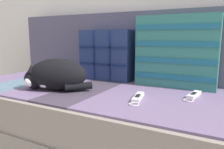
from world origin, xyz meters
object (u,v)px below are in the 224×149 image
at_px(couch, 95,117).
at_px(game_remote_near, 194,95).
at_px(throw_pillow_quilted, 106,55).
at_px(game_remote_far, 138,98).
at_px(throw_pillow_striped, 176,52).
at_px(sleeping_cat, 54,75).

distance_m(couch, game_remote_near, 0.62).
distance_m(throw_pillow_quilted, game_remote_near, 0.68).
xyz_separation_m(game_remote_near, game_remote_far, (-0.24, -0.18, 0.00)).
relative_size(couch, throw_pillow_quilted, 4.80).
bearing_deg(throw_pillow_quilted, throw_pillow_striped, -0.05).
xyz_separation_m(throw_pillow_quilted, sleeping_cat, (-0.11, -0.42, -0.09)).
distance_m(couch, throw_pillow_quilted, 0.44).
bearing_deg(game_remote_near, game_remote_far, -143.50).
bearing_deg(couch, game_remote_far, -21.98).
height_order(throw_pillow_quilted, game_remote_near, throw_pillow_quilted).
bearing_deg(game_remote_far, game_remote_near, 36.50).
xyz_separation_m(throw_pillow_striped, sleeping_cat, (-0.59, -0.42, -0.13)).
bearing_deg(game_remote_near, throw_pillow_quilted, 162.54).
xyz_separation_m(throw_pillow_striped, game_remote_near, (0.14, -0.20, -0.21)).
relative_size(couch, game_remote_far, 8.70).
xyz_separation_m(couch, game_remote_near, (0.58, 0.04, 0.21)).
bearing_deg(throw_pillow_quilted, game_remote_far, -43.72).
bearing_deg(throw_pillow_striped, game_remote_near, -54.38).
distance_m(couch, sleeping_cat, 0.37).
relative_size(throw_pillow_striped, game_remote_far, 2.27).
xyz_separation_m(sleeping_cat, game_remote_near, (0.73, 0.23, -0.08)).
xyz_separation_m(throw_pillow_striped, game_remote_far, (-0.10, -0.37, -0.21)).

